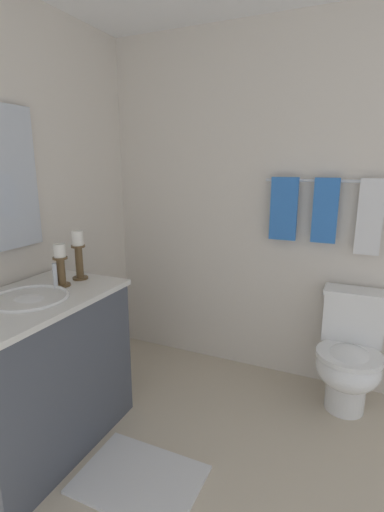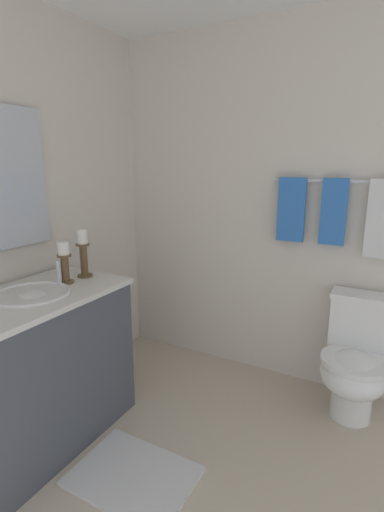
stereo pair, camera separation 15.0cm
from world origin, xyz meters
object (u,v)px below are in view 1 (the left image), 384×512
Objects in this scene: sink_basin at (30,306)px; towel_center at (325,211)px; candle_holder_short at (61,264)px; toilet at (349,355)px; bath_mat at (139,479)px; vanity_cabinet at (37,374)px; towel_near_corner at (370,217)px; candle_holder_tall at (79,254)px; towel_bar at (328,181)px; towel_near_vanity at (284,209)px.

towel_center is (1.29, 1.25, 0.41)m from sink_basin.
candle_holder_short is 0.57× the size of towel_center.
sink_basin is 1.84m from towel_center.
bath_mat is (-0.90, -1.05, -0.36)m from toilet.
towel_near_corner is at bearing 38.83° from vanity_cabinet.
vanity_cabinet is 3.42× the size of candle_holder_tall.
towel_bar is (1.28, 1.04, 0.44)m from candle_holder_short.
bath_mat is (0.61, -0.38, -1.01)m from candle_holder_tall.
candle_holder_tall is at bearing 88.39° from vanity_cabinet.
towel_center is (-0.00, -0.02, -0.19)m from towel_bar.
candle_holder_tall is 1.78m from toilet.
candle_holder_tall is 0.69× the size of towel_near_vanity.
towel_near_corner is at bearing 80.91° from toilet.
bath_mat is at bearing -31.51° from candle_holder_tall.
towel_center reaches higher than candle_holder_short.
towel_near_vanity is at bearing 40.73° from candle_holder_tall.
candle_holder_tall is (0.01, 0.38, 0.58)m from vanity_cabinet.
bath_mat is at bearing -107.73° from towel_near_vanity.
bath_mat is (0.62, 0.00, -0.43)m from vanity_cabinet.
candle_holder_tall is at bearing 89.00° from candle_holder_short.
vanity_cabinet is at bearing -141.17° from towel_near_corner.
towel_near_corner reaches higher than vanity_cabinet.
sink_basin is 1.67m from towel_near_vanity.
towel_bar is (1.29, 1.27, 0.60)m from sink_basin.
towel_bar is at bearing 34.89° from candle_holder_tall.
sink_basin is 0.54× the size of toilet.
towel_near_corner is at bearing 0.00° from towel_center.
sink_basin is (0.00, 0.00, 0.39)m from vanity_cabinet.
sink_basin is 1.03m from bath_mat.
sink_basin is 1.39× the size of candle_holder_tall.
towel_near_vanity is (-0.50, 0.20, 0.87)m from toilet.
towel_near_vanity and towel_center have the same top height.
towel_bar is at bearing 90.00° from towel_center.
towel_center is (1.28, 0.87, 0.22)m from candle_holder_tall.
toilet is at bearing 49.44° from bath_mat.
toilet is 1.59× the size of towel_near_corner.
towel_near_corner is (0.03, 0.20, 0.85)m from toilet.
bath_mat is at bearing -117.97° from towel_center.
candle_holder_tall is 1.24m from bath_mat.
candle_holder_short reaches higher than toilet.
sink_basin is 2.03m from towel_near_corner.
candle_holder_short reaches higher than vanity_cabinet.
towel_near_vanity is at bearing 50.66° from vanity_cabinet.
vanity_cabinet is 1.85m from toilet.
toilet is at bearing -41.42° from towel_center.
candle_holder_short is (0.01, 0.23, 0.16)m from sink_basin.
bath_mat is at bearing -126.59° from towel_near_corner.
towel_center reaches higher than candle_holder_tall.
towel_near_vanity is at bearing 45.10° from candle_holder_short.
sink_basin is at bearing -145.50° from toilet.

